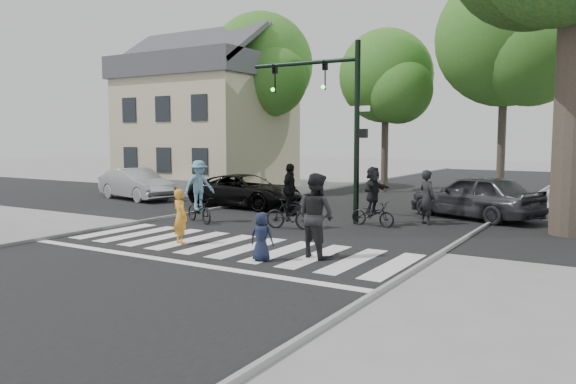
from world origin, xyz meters
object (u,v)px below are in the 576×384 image
(cyclist_left, at_px, (199,196))
(cyclist_mid, at_px, (290,202))
(car_silver, at_px, (136,184))
(pedestrian_woman, at_px, (180,217))
(pedestrian_adult, at_px, (316,215))
(cyclist_right, at_px, (373,200))
(pedestrian_child, at_px, (262,237))
(car_suv, at_px, (246,191))
(car_grey, at_px, (475,196))
(traffic_signal, at_px, (334,106))

(cyclist_left, relative_size, cyclist_mid, 1.02)
(cyclist_left, distance_m, car_silver, 8.06)
(pedestrian_woman, height_order, car_silver, pedestrian_woman)
(pedestrian_adult, xyz_separation_m, car_silver, (-13.03, 6.68, -0.30))
(cyclist_mid, xyz_separation_m, cyclist_right, (2.00, 1.88, 0.02))
(pedestrian_child, relative_size, car_suv, 0.24)
(pedestrian_child, xyz_separation_m, car_silver, (-12.15, 7.70, 0.14))
(car_suv, distance_m, car_grey, 8.93)
(pedestrian_child, height_order, car_grey, car_grey)
(car_silver, bearing_deg, cyclist_left, -106.41)
(cyclist_left, xyz_separation_m, cyclist_mid, (3.31, 0.41, -0.06))
(pedestrian_adult, xyz_separation_m, cyclist_right, (-0.66, 5.08, -0.15))
(pedestrian_adult, relative_size, car_grey, 0.43)
(cyclist_left, bearing_deg, pedestrian_adult, -24.98)
(traffic_signal, distance_m, car_grey, 5.98)
(pedestrian_child, relative_size, cyclist_left, 0.55)
(pedestrian_woman, distance_m, pedestrian_child, 3.11)
(pedestrian_adult, xyz_separation_m, car_grey, (1.75, 8.53, -0.22))
(traffic_signal, xyz_separation_m, cyclist_mid, (-0.47, -2.08, -3.05))
(cyclist_mid, height_order, cyclist_right, cyclist_mid)
(car_silver, bearing_deg, pedestrian_adult, -104.65)
(car_suv, xyz_separation_m, car_grey, (8.79, 1.55, 0.12))
(pedestrian_child, xyz_separation_m, cyclist_left, (-5.10, 3.81, 0.33))
(car_grey, bearing_deg, cyclist_left, -31.76)
(cyclist_mid, relative_size, car_silver, 0.47)
(pedestrian_child, relative_size, cyclist_right, 0.59)
(pedestrian_child, xyz_separation_m, car_suv, (-6.16, 8.01, 0.10))
(car_silver, bearing_deg, traffic_signal, -84.88)
(traffic_signal, height_order, car_grey, traffic_signal)
(car_suv, bearing_deg, pedestrian_child, -140.62)
(pedestrian_woman, bearing_deg, cyclist_left, -36.98)
(pedestrian_adult, height_order, cyclist_mid, cyclist_mid)
(pedestrian_child, bearing_deg, car_suv, -63.70)
(pedestrian_woman, height_order, car_suv, pedestrian_woman)
(traffic_signal, xyz_separation_m, pedestrian_woman, (-1.73, -5.70, -3.15))
(pedestrian_woman, xyz_separation_m, cyclist_right, (3.27, 5.50, 0.12))
(cyclist_mid, bearing_deg, car_grey, 50.35)
(traffic_signal, height_order, pedestrian_adult, traffic_signal)
(pedestrian_woman, bearing_deg, cyclist_right, -100.29)
(cyclist_right, bearing_deg, car_suv, 163.41)
(cyclist_right, xyz_separation_m, car_grey, (2.41, 3.45, -0.07))
(pedestrian_child, relative_size, car_silver, 0.26)
(pedestrian_adult, distance_m, cyclist_mid, 4.17)
(cyclist_mid, bearing_deg, traffic_signal, 77.23)
(cyclist_left, relative_size, cyclist_right, 1.08)
(pedestrian_adult, bearing_deg, pedestrian_child, 66.17)
(traffic_signal, bearing_deg, cyclist_right, -7.39)
(cyclist_right, bearing_deg, pedestrian_woman, -120.72)
(car_silver, bearing_deg, cyclist_mid, -96.07)
(cyclist_mid, bearing_deg, car_silver, 161.45)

